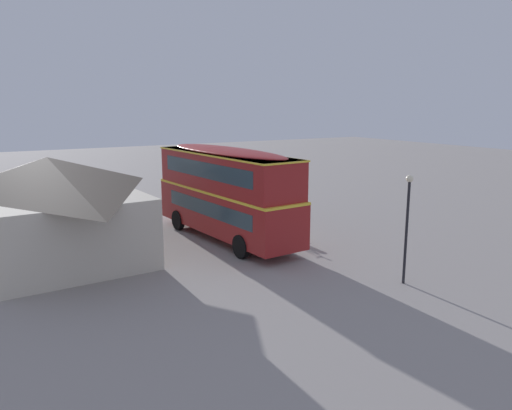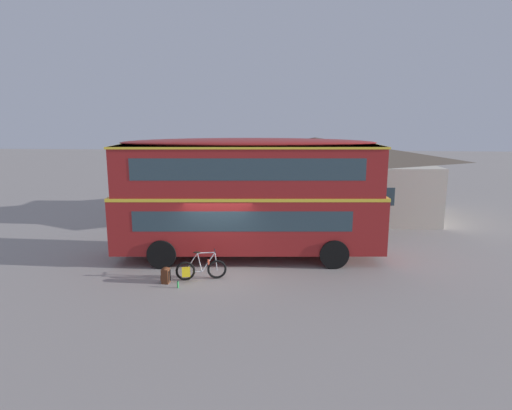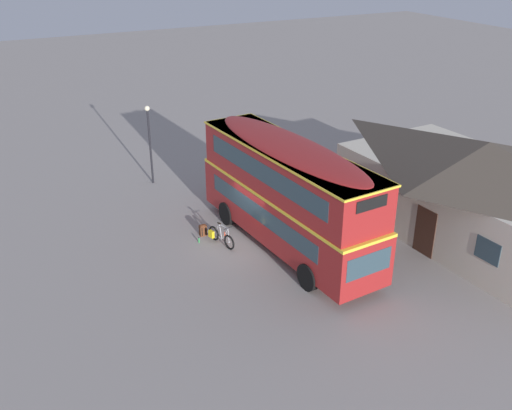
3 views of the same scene
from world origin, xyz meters
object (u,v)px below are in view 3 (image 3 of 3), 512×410
(touring_bicycle, at_px, (220,237))
(street_lamp, at_px, (149,136))
(double_decker_bus, at_px, (288,191))
(backpack_on_ground, at_px, (203,230))
(water_bottle_green_metal, at_px, (199,240))

(touring_bicycle, distance_m, street_lamp, 8.30)
(street_lamp, bearing_deg, double_decker_bus, 17.62)
(double_decker_bus, relative_size, backpack_on_ground, 19.07)
(touring_bicycle, bearing_deg, backpack_on_ground, -161.35)
(double_decker_bus, bearing_deg, water_bottle_green_metal, -122.12)
(touring_bicycle, relative_size, street_lamp, 0.40)
(backpack_on_ground, distance_m, water_bottle_green_metal, 0.69)
(touring_bicycle, bearing_deg, double_decker_bus, 59.22)
(touring_bicycle, xyz_separation_m, water_bottle_green_metal, (-0.57, -0.78, -0.26))
(double_decker_bus, height_order, street_lamp, double_decker_bus)
(double_decker_bus, bearing_deg, backpack_on_ground, -132.03)
(backpack_on_ground, bearing_deg, street_lamp, -178.92)
(street_lamp, bearing_deg, touring_bicycle, 3.60)
(double_decker_bus, xyz_separation_m, street_lamp, (-9.44, -3.00, 0.05))
(double_decker_bus, bearing_deg, street_lamp, -162.38)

